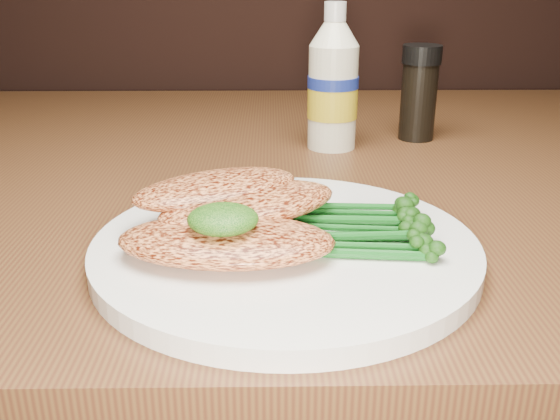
{
  "coord_description": "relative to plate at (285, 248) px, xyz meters",
  "views": [
    {
      "loc": [
        -0.05,
        0.39,
        0.95
      ],
      "look_at": [
        -0.04,
        0.8,
        0.79
      ],
      "focal_mm": 40.0,
      "sensor_mm": 36.0,
      "label": 1
    }
  ],
  "objects": [
    {
      "name": "plate",
      "position": [
        0.0,
        0.0,
        0.0
      ],
      "size": [
        0.28,
        0.28,
        0.01
      ],
      "primitive_type": "cylinder",
      "color": "white",
      "rests_on": "dining_table"
    },
    {
      "name": "chicken_front",
      "position": [
        -0.04,
        -0.03,
        0.02
      ],
      "size": [
        0.15,
        0.09,
        0.02
      ],
      "primitive_type": "ellipsoid",
      "rotation": [
        0.0,
        0.0,
        -0.06
      ],
      "color": "#F88F4F",
      "rests_on": "plate"
    },
    {
      "name": "chicken_mid",
      "position": [
        -0.03,
        0.02,
        0.03
      ],
      "size": [
        0.16,
        0.13,
        0.02
      ],
      "primitive_type": "ellipsoid",
      "rotation": [
        0.0,
        0.0,
        0.52
      ],
      "color": "#F88F4F",
      "rests_on": "plate"
    },
    {
      "name": "chicken_back",
      "position": [
        -0.05,
        0.04,
        0.03
      ],
      "size": [
        0.15,
        0.12,
        0.02
      ],
      "primitive_type": "ellipsoid",
      "rotation": [
        0.0,
        0.0,
        0.5
      ],
      "color": "#F88F4F",
      "rests_on": "plate"
    },
    {
      "name": "pesto_front",
      "position": [
        -0.04,
        -0.03,
        0.04
      ],
      "size": [
        0.05,
        0.05,
        0.02
      ],
      "primitive_type": "ellipsoid",
      "rotation": [
        0.0,
        0.0,
        -0.06
      ],
      "color": "#073409",
      "rests_on": "chicken_front"
    },
    {
      "name": "broccolini_bundle",
      "position": [
        0.05,
        0.01,
        0.02
      ],
      "size": [
        0.16,
        0.13,
        0.02
      ],
      "primitive_type": null,
      "rotation": [
        0.0,
        0.0,
        0.25
      ],
      "color": "#135819",
      "rests_on": "plate"
    },
    {
      "name": "mayo_bottle",
      "position": [
        0.06,
        0.3,
        0.07
      ],
      "size": [
        0.06,
        0.06,
        0.16
      ],
      "primitive_type": null,
      "rotation": [
        0.0,
        0.0,
        -0.1
      ],
      "color": "#F2EECD",
      "rests_on": "dining_table"
    },
    {
      "name": "pepper_grinder",
      "position": [
        0.17,
        0.33,
        0.05
      ],
      "size": [
        0.06,
        0.06,
        0.11
      ],
      "primitive_type": null,
      "rotation": [
        0.0,
        0.0,
        -0.22
      ],
      "color": "black",
      "rests_on": "dining_table"
    }
  ]
}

